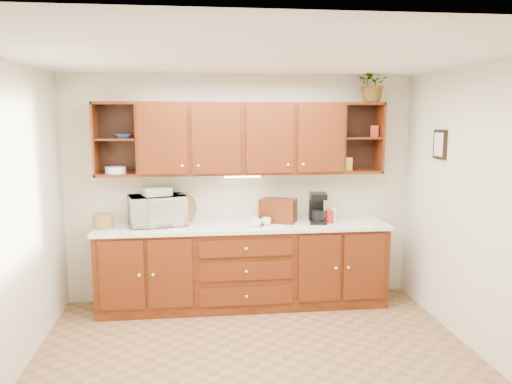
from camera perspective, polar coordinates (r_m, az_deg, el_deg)
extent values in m
plane|color=#8E6241|center=(4.54, 0.37, -19.43)|extent=(4.00, 4.00, 0.00)
plane|color=white|center=(4.03, 0.41, 15.25)|extent=(4.00, 4.00, 0.00)
plane|color=beige|center=(5.81, -1.74, 0.38)|extent=(4.00, 0.00, 4.00)
plane|color=beige|center=(4.33, -26.94, -3.45)|extent=(0.00, 3.50, 3.50)
plane|color=beige|center=(4.77, 25.02, -2.29)|extent=(0.00, 3.50, 3.50)
cube|color=#361406|center=(5.70, -1.43, -8.54)|extent=(3.20, 0.60, 0.90)
cube|color=white|center=(5.57, -1.44, -3.95)|extent=(3.24, 0.64, 0.04)
cube|color=#361406|center=(5.59, -1.62, 6.14)|extent=(2.30, 0.33, 0.80)
cube|color=black|center=(5.78, -15.53, 5.91)|extent=(0.45, 0.02, 0.80)
cube|color=black|center=(6.01, 11.49, 6.15)|extent=(0.45, 0.02, 0.80)
cube|color=#361406|center=(5.63, -15.76, 5.84)|extent=(0.43, 0.30, 0.02)
cube|color=#361406|center=(5.87, 11.96, 6.08)|extent=(0.43, 0.30, 0.02)
cube|color=#361406|center=(5.86, 12.08, 9.84)|extent=(0.45, 0.33, 0.03)
cube|color=white|center=(5.57, -1.55, 1.79)|extent=(0.40, 0.05, 0.02)
cube|color=black|center=(5.47, 20.28, 5.13)|extent=(0.03, 0.24, 0.30)
cylinder|color=#9A6C40|center=(5.63, -17.07, -3.19)|extent=(0.23, 0.23, 0.15)
imported|color=beige|center=(5.62, -11.22, -2.06)|extent=(0.68, 0.54, 0.33)
cube|color=#D9DC67|center=(5.58, -11.28, 0.06)|extent=(0.35, 0.31, 0.09)
cylinder|color=black|center=(5.68, -8.60, -1.88)|extent=(0.09, 0.09, 0.33)
cylinder|color=#9A6C40|center=(5.79, -8.37, -3.26)|extent=(0.35, 0.20, 0.33)
cube|color=#361406|center=(5.68, 2.62, -2.13)|extent=(0.44, 0.37, 0.27)
cylinder|color=#361406|center=(5.50, 0.37, -2.34)|extent=(0.02, 0.02, 0.29)
cylinder|color=#361406|center=(5.53, 0.36, -3.75)|extent=(0.12, 0.12, 0.02)
imported|color=white|center=(5.53, 1.17, -3.38)|extent=(0.11, 0.11, 0.09)
imported|color=white|center=(5.58, -0.14, -3.27)|extent=(0.11, 0.11, 0.09)
imported|color=white|center=(5.45, 0.06, -3.56)|extent=(0.11, 0.11, 0.09)
cylinder|color=#B11A19|center=(5.72, 8.38, -2.78)|extent=(0.11, 0.11, 0.14)
cylinder|color=white|center=(5.75, 8.74, -2.57)|extent=(0.10, 0.10, 0.17)
cylinder|color=gold|center=(5.77, 8.63, -2.77)|extent=(0.11, 0.11, 0.12)
cube|color=black|center=(5.69, 7.07, -3.35)|extent=(0.22, 0.26, 0.04)
cube|color=black|center=(5.75, 6.88, -1.74)|extent=(0.17, 0.08, 0.29)
cube|color=black|center=(5.63, 7.13, -0.44)|extent=(0.22, 0.26, 0.06)
cylinder|color=black|center=(5.66, 7.13, -2.67)|extent=(0.16, 0.16, 0.13)
imported|color=navy|center=(5.58, -14.94, 6.18)|extent=(0.20, 0.20, 0.04)
cylinder|color=white|center=(5.65, -15.76, 2.44)|extent=(0.26, 0.26, 0.07)
cube|color=gold|center=(5.83, 10.47, 3.18)|extent=(0.09, 0.07, 0.15)
cube|color=#B11A19|center=(5.89, 13.39, 6.77)|extent=(0.11, 0.10, 0.13)
imported|color=#999999|center=(5.88, 13.27, 12.01)|extent=(0.43, 0.38, 0.42)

